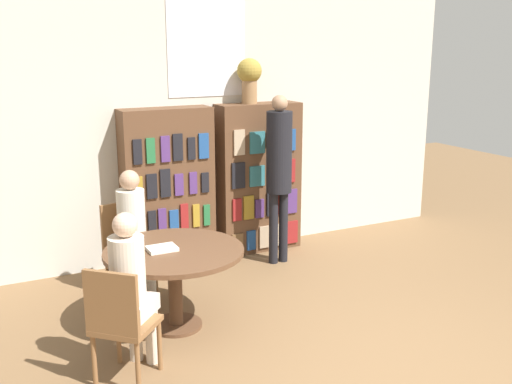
% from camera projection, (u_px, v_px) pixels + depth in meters
% --- Properties ---
extents(wall_back, '(6.40, 0.07, 3.00)m').
position_uv_depth(wall_back, '(207.00, 123.00, 6.68)').
color(wall_back, beige).
rests_on(wall_back, ground_plane).
extents(bookshelf_left, '(0.97, 0.34, 1.71)m').
position_uv_depth(bookshelf_left, '(168.00, 188.00, 6.42)').
color(bookshelf_left, brown).
rests_on(bookshelf_left, ground_plane).
extents(bookshelf_right, '(0.97, 0.34, 1.71)m').
position_uv_depth(bookshelf_right, '(259.00, 178.00, 6.91)').
color(bookshelf_right, brown).
rests_on(bookshelf_right, ground_plane).
extents(flower_vase, '(0.27, 0.27, 0.50)m').
position_uv_depth(flower_vase, '(249.00, 76.00, 6.58)').
color(flower_vase, '#997047').
rests_on(flower_vase, bookshelf_right).
extents(reading_table, '(1.17, 1.17, 0.70)m').
position_uv_depth(reading_table, '(174.00, 263.00, 5.01)').
color(reading_table, brown).
rests_on(reading_table, ground_plane).
extents(chair_near_camera, '(0.57, 0.57, 0.89)m').
position_uv_depth(chair_near_camera, '(120.00, 320.00, 4.17)').
color(chair_near_camera, brown).
rests_on(chair_near_camera, ground_plane).
extents(chair_left_side, '(0.47, 0.47, 0.89)m').
position_uv_depth(chair_left_side, '(126.00, 244.00, 5.74)').
color(chair_left_side, brown).
rests_on(chair_left_side, ground_plane).
extents(seated_reader_left, '(0.31, 0.39, 1.24)m').
position_uv_depth(seated_reader_left, '(134.00, 228.00, 5.55)').
color(seated_reader_left, beige).
rests_on(seated_reader_left, ground_plane).
extents(seated_reader_right, '(0.40, 0.41, 1.23)m').
position_uv_depth(seated_reader_right, '(131.00, 283.00, 4.29)').
color(seated_reader_right, beige).
rests_on(seated_reader_right, ground_plane).
extents(librarian_standing, '(0.28, 0.55, 1.85)m').
position_uv_depth(librarian_standing, '(279.00, 163.00, 6.40)').
color(librarian_standing, black).
rests_on(librarian_standing, ground_plane).
extents(open_book_on_table, '(0.24, 0.18, 0.03)m').
position_uv_depth(open_book_on_table, '(162.00, 249.00, 4.95)').
color(open_book_on_table, silver).
rests_on(open_book_on_table, reading_table).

